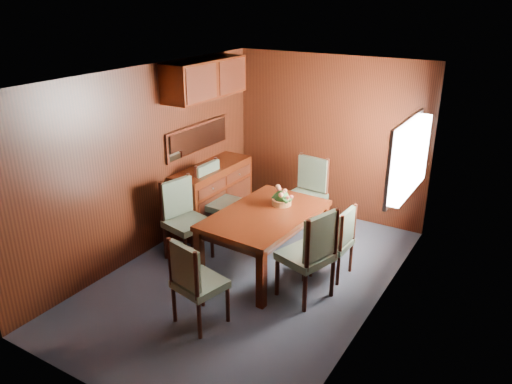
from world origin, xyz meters
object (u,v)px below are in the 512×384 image
Objects in this scene: flower_centerpiece at (282,195)px; chair_right_near at (311,251)px; dining_table at (265,221)px; chair_head at (194,279)px; chair_left_near at (183,215)px; sideboard at (212,195)px.

chair_right_near is at bearing -41.92° from flower_centerpiece.
flower_centerpiece reaches higher than dining_table.
flower_centerpiece is at bearing 65.40° from chair_right_near.
flower_centerpiece is (0.05, 0.32, 0.23)m from dining_table.
chair_head is at bearing -88.14° from dining_table.
chair_left_near is 1.81m from chair_right_near.
chair_right_near reaches higher than sideboard.
sideboard is 1.02m from chair_left_near.
sideboard is 1.49m from dining_table.
chair_left_near is 0.97× the size of chair_right_near.
chair_left_near is at bearing -161.83° from dining_table.
sideboard is 1.46m from flower_centerpiece.
sideboard is at bearing 80.80° from chair_right_near.
chair_left_near is 1.27m from flower_centerpiece.
chair_left_near is at bearing 105.68° from chair_right_near.
sideboard is 2.43m from chair_head.
chair_head reaches higher than sideboard.
chair_left_near is (0.26, -0.98, 0.13)m from sideboard.
sideboard is at bearing 134.03° from chair_head.
flower_centerpiece reaches higher than chair_head.
sideboard is 2.32m from chair_right_near.
chair_left_near is 4.01× the size of flower_centerpiece.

